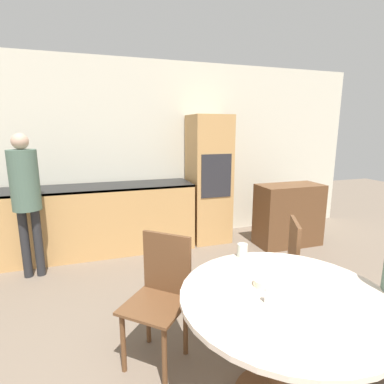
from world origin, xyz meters
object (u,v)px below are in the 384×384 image
object	(u,v)px
dining_table	(283,327)
person_standing	(25,190)
cup	(242,250)
sideboard	(288,215)
chair_far_right	(281,266)
bowl_near	(265,283)
oven_unit	(209,179)
chair_far_left	(161,291)

from	to	relation	value
dining_table	person_standing	bearing A→B (deg)	126.57
person_standing	dining_table	bearing A→B (deg)	-53.43
person_standing	cup	distance (m)	2.45
sideboard	chair_far_right	size ratio (longest dim) A/B	1.01
person_standing	bowl_near	xyz separation A→B (m)	(1.63, -2.16, -0.25)
person_standing	bowl_near	bearing A→B (deg)	-52.95
oven_unit	chair_far_right	world-z (taller)	oven_unit
cup	dining_table	bearing A→B (deg)	-90.95
oven_unit	cup	xyz separation A→B (m)	(-0.61, -2.24, -0.14)
oven_unit	chair_far_right	distance (m)	2.11
chair_far_right	cup	xyz separation A→B (m)	(-0.47, -0.18, 0.27)
chair_far_left	bowl_near	xyz separation A→B (m)	(0.52, -0.52, 0.24)
chair_far_left	cup	distance (m)	0.65
sideboard	dining_table	world-z (taller)	sideboard
chair_far_left	person_standing	world-z (taller)	person_standing
chair_far_left	cup	bearing A→B (deg)	31.57
oven_unit	chair_far_left	world-z (taller)	oven_unit
person_standing	cup	world-z (taller)	person_standing
sideboard	dining_table	distance (m)	2.75
dining_table	cup	distance (m)	0.59
sideboard	chair_far_left	xyz separation A→B (m)	(-2.21, -1.58, 0.08)
sideboard	person_standing	distance (m)	3.38
chair_far_left	chair_far_right	bearing A→B (deg)	46.06
sideboard	dining_table	xyz separation A→B (m)	(-1.64, -2.21, 0.09)
oven_unit	chair_far_right	size ratio (longest dim) A/B	2.02
oven_unit	bowl_near	distance (m)	2.74
oven_unit	person_standing	bearing A→B (deg)	-167.96
dining_table	chair_far_right	size ratio (longest dim) A/B	1.29
oven_unit	dining_table	size ratio (longest dim) A/B	1.56
dining_table	chair_far_left	distance (m)	0.86
chair_far_left	cup	size ratio (longest dim) A/B	9.36
oven_unit	chair_far_right	bearing A→B (deg)	-94.01
cup	person_standing	bearing A→B (deg)	134.15
dining_table	chair_far_right	world-z (taller)	chair_far_right
chair_far_right	cup	distance (m)	0.57
cup	bowl_near	distance (m)	0.42
chair_far_left	cup	world-z (taller)	chair_far_left
dining_table	chair_far_left	bearing A→B (deg)	132.17
chair_far_right	sideboard	bearing A→B (deg)	169.95
chair_far_right	person_standing	bearing A→B (deg)	-98.19
bowl_near	person_standing	bearing A→B (deg)	127.05
chair_far_left	cup	xyz separation A→B (m)	(0.58, -0.11, 0.27)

